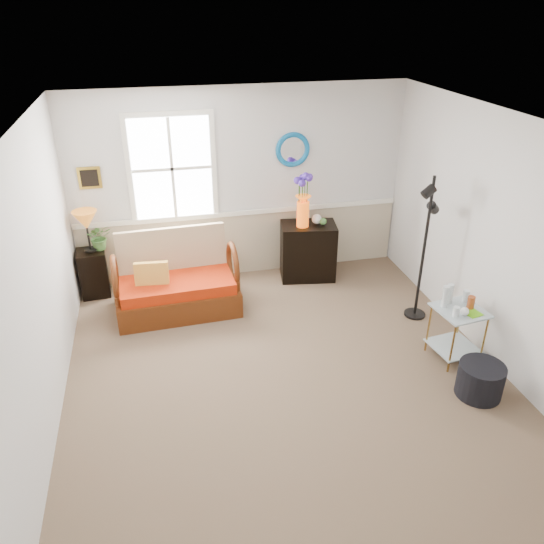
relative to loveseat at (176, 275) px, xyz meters
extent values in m
cube|color=brown|center=(1.00, -1.65, -0.49)|extent=(4.50, 5.00, 0.01)
cube|color=white|center=(1.00, -1.65, 2.11)|extent=(4.50, 5.00, 0.01)
cube|color=silver|center=(1.00, 0.85, 0.81)|extent=(4.50, 0.01, 2.60)
cube|color=silver|center=(1.00, -4.15, 0.81)|extent=(4.50, 0.01, 2.60)
cube|color=silver|center=(-1.25, -1.65, 0.81)|extent=(0.01, 5.00, 2.60)
cube|color=silver|center=(3.25, -1.65, 0.81)|extent=(0.01, 5.00, 2.60)
cube|color=tan|center=(1.00, 0.83, -0.04)|extent=(4.46, 0.02, 0.90)
cube|color=white|center=(1.00, 0.82, 0.43)|extent=(4.46, 0.04, 0.06)
cube|color=gold|center=(-0.92, 0.83, 1.06)|extent=(0.28, 0.03, 0.28)
torus|color=#107DC5|center=(1.70, 0.83, 1.26)|extent=(0.47, 0.07, 0.47)
imported|color=#437536|center=(-0.90, 0.69, 0.28)|extent=(0.37, 0.39, 0.27)
cylinder|color=black|center=(2.80, -2.33, -0.31)|extent=(0.52, 0.52, 0.35)
camera|label=1|loc=(-0.16, -5.92, 3.07)|focal=35.00mm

